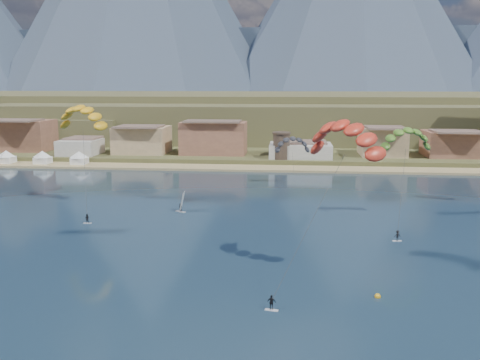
% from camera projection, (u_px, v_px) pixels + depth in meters
% --- Properties ---
extents(ground, '(2400.00, 2400.00, 0.00)m').
position_uv_depth(ground, '(211.00, 323.00, 57.44)').
color(ground, black).
rests_on(ground, ground).
extents(beach, '(2200.00, 12.00, 0.90)m').
position_uv_depth(beach, '(264.00, 168.00, 161.18)').
color(beach, tan).
rests_on(beach, ground).
extents(land, '(2200.00, 900.00, 4.00)m').
position_uv_depth(land, '(286.00, 106.00, 605.74)').
color(land, brown).
rests_on(land, ground).
extents(foothills, '(940.00, 210.00, 18.00)m').
position_uv_depth(foothills, '(319.00, 115.00, 281.26)').
color(foothills, brown).
rests_on(foothills, ground).
extents(mountain_ridge, '(2060.00, 480.00, 400.00)m').
position_uv_depth(mountain_ridge, '(280.00, 3.00, 838.42)').
color(mountain_ridge, '#313F52').
rests_on(mountain_ridge, ground).
extents(town, '(400.00, 24.00, 12.00)m').
position_uv_depth(town, '(149.00, 136.00, 179.34)').
color(town, beige).
rests_on(town, ground).
extents(watchtower, '(5.82, 5.82, 8.60)m').
position_uv_depth(watchtower, '(281.00, 145.00, 167.44)').
color(watchtower, '#47382D').
rests_on(watchtower, ground).
extents(beach_tents, '(43.40, 6.40, 5.00)m').
position_uv_depth(beach_tents, '(23.00, 154.00, 167.96)').
color(beach_tents, white).
rests_on(beach_tents, ground).
extents(kitesurfer_yellow, '(12.71, 18.80, 24.44)m').
position_uv_depth(kitesurfer_yellow, '(82.00, 114.00, 109.63)').
color(kitesurfer_yellow, silver).
rests_on(kitesurfer_yellow, ground).
extents(kitesurfer_orange, '(15.48, 18.28, 24.22)m').
position_uv_depth(kitesurfer_orange, '(345.00, 133.00, 68.47)').
color(kitesurfer_orange, silver).
rests_on(kitesurfer_orange, ground).
extents(kitesurfer_green, '(10.33, 17.70, 20.90)m').
position_uv_depth(kitesurfer_green, '(406.00, 136.00, 98.35)').
color(kitesurfer_green, silver).
rests_on(kitesurfer_green, ground).
extents(distant_kite_dark, '(9.67, 6.36, 14.55)m').
position_uv_depth(distant_kite_dark, '(292.00, 142.00, 134.54)').
color(distant_kite_dark, '#262626').
rests_on(distant_kite_dark, ground).
extents(windsurfer, '(2.56, 2.56, 4.07)m').
position_uv_depth(windsurfer, '(181.00, 206.00, 107.24)').
color(windsurfer, silver).
rests_on(windsurfer, ground).
extents(buoy, '(0.76, 0.76, 0.76)m').
position_uv_depth(buoy, '(378.00, 296.00, 64.39)').
color(buoy, gold).
rests_on(buoy, ground).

